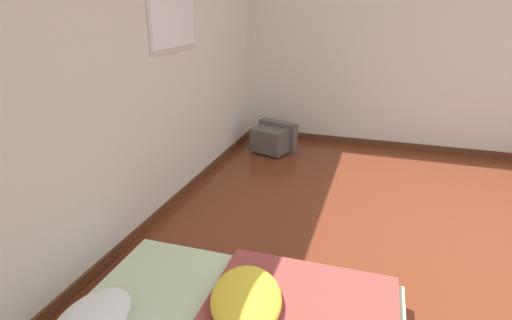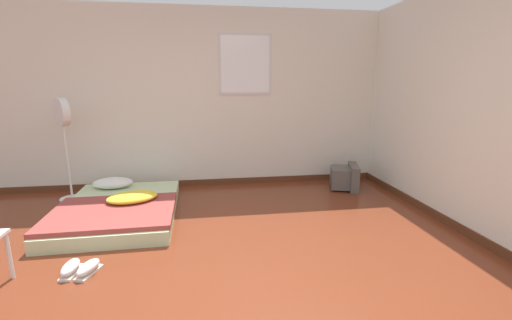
# 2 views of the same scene
# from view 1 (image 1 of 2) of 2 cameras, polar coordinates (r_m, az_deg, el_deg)

# --- Properties ---
(wall_back) EXTENTS (7.71, 0.08, 2.60)m
(wall_back) POSITION_cam_1_polar(r_m,az_deg,el_deg) (3.13, -17.41, 12.06)
(wall_back) COLOR silver
(wall_back) RESTS_ON ground_plane
(wall_right) EXTENTS (0.08, 8.19, 2.60)m
(wall_right) POSITION_cam_1_polar(r_m,az_deg,el_deg) (5.35, 31.16, 13.54)
(wall_right) COLOR silver
(wall_right) RESTS_ON ground_plane
(crt_tv) EXTENTS (0.51, 0.56, 0.36)m
(crt_tv) POSITION_cam_1_polar(r_m,az_deg,el_deg) (5.01, 2.44, 3.12)
(crt_tv) COLOR #56514C
(crt_tv) RESTS_ON ground_plane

